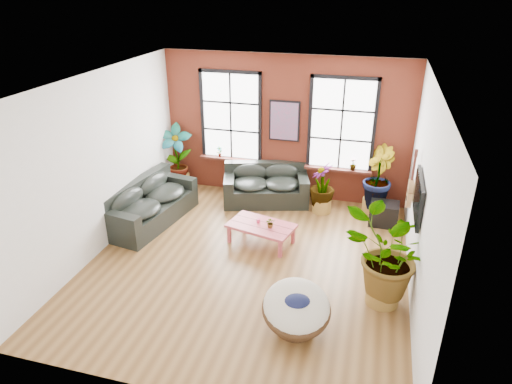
# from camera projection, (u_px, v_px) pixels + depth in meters

# --- Properties ---
(room) EXTENTS (6.04, 6.54, 3.54)m
(room) POSITION_uv_depth(u_px,v_px,m) (249.00, 178.00, 8.29)
(room) COLOR brown
(room) RESTS_ON ground
(sofa_back) EXTENTS (2.22, 1.50, 0.93)m
(sofa_back) POSITION_uv_depth(u_px,v_px,m) (266.00, 185.00, 11.19)
(sofa_back) COLOR black
(sofa_back) RESTS_ON ground
(sofa_left) EXTENTS (1.37, 2.52, 0.94)m
(sofa_left) POSITION_uv_depth(u_px,v_px,m) (149.00, 204.00, 10.25)
(sofa_left) COLOR black
(sofa_left) RESTS_ON ground
(coffee_table) EXTENTS (1.48, 1.06, 0.52)m
(coffee_table) POSITION_uv_depth(u_px,v_px,m) (261.00, 227.00, 9.41)
(coffee_table) COLOR #B7424D
(coffee_table) RESTS_ON ground
(papasan_chair) EXTENTS (1.32, 1.33, 0.80)m
(papasan_chair) POSITION_uv_depth(u_px,v_px,m) (296.00, 309.00, 7.03)
(papasan_chair) COLOR #442C18
(papasan_chair) RESTS_ON ground
(poster) EXTENTS (0.74, 0.06, 0.98)m
(poster) POSITION_uv_depth(u_px,v_px,m) (284.00, 121.00, 10.85)
(poster) COLOR black
(poster) RESTS_ON room
(tv_wall_unit) EXTENTS (0.13, 1.86, 1.20)m
(tv_wall_unit) POSITION_uv_depth(u_px,v_px,m) (416.00, 196.00, 8.07)
(tv_wall_unit) COLOR black
(tv_wall_unit) RESTS_ON room
(media_box) EXTENTS (0.64, 0.54, 0.52)m
(media_box) POSITION_uv_depth(u_px,v_px,m) (384.00, 214.00, 10.20)
(media_box) COLOR black
(media_box) RESTS_ON ground
(pot_back_left) EXTENTS (0.74, 0.74, 0.41)m
(pot_back_left) POSITION_uv_depth(u_px,v_px,m) (179.00, 182.00, 11.93)
(pot_back_left) COLOR olive
(pot_back_left) RESTS_ON ground
(pot_back_right) EXTENTS (0.55, 0.55, 0.33)m
(pot_back_right) POSITION_uv_depth(u_px,v_px,m) (372.00, 205.00, 10.78)
(pot_back_right) COLOR olive
(pot_back_right) RESTS_ON ground
(pot_right_wall) EXTENTS (0.63, 0.63, 0.41)m
(pot_right_wall) POSITION_uv_depth(u_px,v_px,m) (383.00, 292.00, 7.73)
(pot_right_wall) COLOR olive
(pot_right_wall) RESTS_ON ground
(pot_mid) EXTENTS (0.57, 0.57, 0.32)m
(pot_mid) POSITION_uv_depth(u_px,v_px,m) (322.00, 205.00, 10.78)
(pot_mid) COLOR olive
(pot_mid) RESTS_ON ground
(floor_plant_back_left) EXTENTS (0.96, 0.78, 1.58)m
(floor_plant_back_left) POSITION_uv_depth(u_px,v_px,m) (176.00, 155.00, 11.63)
(floor_plant_back_left) COLOR #2A641A
(floor_plant_back_left) RESTS_ON ground
(floor_plant_back_right) EXTENTS (0.81, 0.93, 1.46)m
(floor_plant_back_right) POSITION_uv_depth(u_px,v_px,m) (377.00, 177.00, 10.49)
(floor_plant_back_right) COLOR #2A641A
(floor_plant_back_right) RESTS_ON ground
(floor_plant_right_wall) EXTENTS (1.75, 1.68, 1.51)m
(floor_plant_right_wall) POSITION_uv_depth(u_px,v_px,m) (387.00, 257.00, 7.42)
(floor_plant_right_wall) COLOR #2A641A
(floor_plant_right_wall) RESTS_ON ground
(floor_plant_mid) EXTENTS (0.67, 0.67, 1.06)m
(floor_plant_mid) POSITION_uv_depth(u_px,v_px,m) (322.00, 185.00, 10.59)
(floor_plant_mid) COLOR #2A641A
(floor_plant_mid) RESTS_ON ground
(table_plant) EXTENTS (0.23, 0.21, 0.22)m
(table_plant) POSITION_uv_depth(u_px,v_px,m) (271.00, 223.00, 9.24)
(table_plant) COLOR #2A641A
(table_plant) RESTS_ON coffee_table
(sill_plant_left) EXTENTS (0.17, 0.17, 0.27)m
(sill_plant_left) POSITION_uv_depth(u_px,v_px,m) (220.00, 152.00, 11.59)
(sill_plant_left) COLOR #2A641A
(sill_plant_left) RESTS_ON room
(sill_plant_right) EXTENTS (0.19, 0.19, 0.27)m
(sill_plant_right) POSITION_uv_depth(u_px,v_px,m) (353.00, 164.00, 10.79)
(sill_plant_right) COLOR #2A641A
(sill_plant_right) RESTS_ON room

